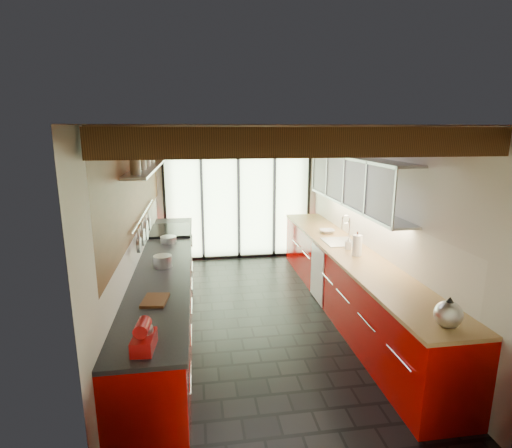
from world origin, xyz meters
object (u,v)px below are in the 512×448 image
Objects in this scene: paper_towel at (357,246)px; stand_mixer at (144,337)px; kettle at (448,313)px; soap_bottle at (348,243)px; bowl at (327,231)px.

stand_mixer is at bearing -142.01° from paper_towel.
stand_mixer is 0.88× the size of kettle.
stand_mixer is 0.86× the size of paper_towel.
bowl is (0.00, 0.92, -0.06)m from soap_bottle.
kettle is (2.54, -0.01, 0.02)m from stand_mixer.
soap_bottle is 0.73× the size of bowl.
paper_towel is 1.23m from bowl.
paper_towel is 0.31m from soap_bottle.
soap_bottle is 0.93m from bowl.
kettle reaches higher than stand_mixer.
bowl is (0.00, 1.23, -0.11)m from paper_towel.
paper_towel reaches higher than bowl.
stand_mixer is 1.68× the size of soap_bottle.
paper_towel reaches higher than kettle.
paper_towel is at bearing -90.00° from bowl.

